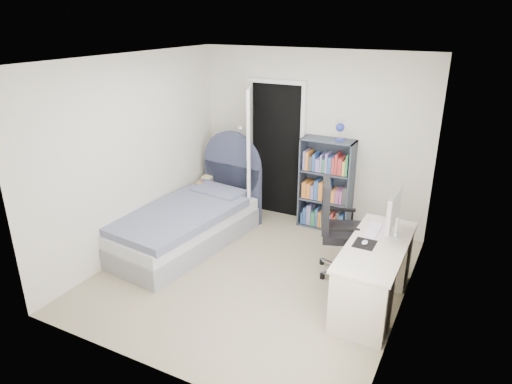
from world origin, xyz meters
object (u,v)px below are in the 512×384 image
at_px(floor_lamp, 240,182).
at_px(desk, 375,271).
at_px(bookcase, 326,188).
at_px(bed, 189,221).
at_px(office_chair, 337,224).
at_px(nightstand, 212,188).

bearing_deg(floor_lamp, desk, -28.69).
relative_size(bookcase, desk, 1.07).
height_order(bed, bookcase, bookcase).
relative_size(desk, office_chair, 1.25).
xyz_separation_m(bed, floor_lamp, (0.23, 1.00, 0.29)).
distance_m(bookcase, office_chair, 1.27).
bearing_deg(office_chair, bed, -175.89).
relative_size(nightstand, bookcase, 0.39).
height_order(bookcase, office_chair, bookcase).
distance_m(nightstand, floor_lamp, 0.54).
xyz_separation_m(bookcase, desk, (1.10, -1.58, -0.22)).
bearing_deg(nightstand, desk, -24.19).
height_order(nightstand, floor_lamp, floor_lamp).
bearing_deg(bookcase, floor_lamp, -166.31).
xyz_separation_m(desk, office_chair, (-0.57, 0.42, 0.25)).
distance_m(nightstand, desk, 3.11).
height_order(floor_lamp, desk, floor_lamp).
relative_size(floor_lamp, desk, 0.99).
bearing_deg(floor_lamp, nightstand, -179.61).
bearing_deg(office_chair, bookcase, 114.50).
bearing_deg(nightstand, office_chair, -20.59).
bearing_deg(bed, office_chair, 4.11).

